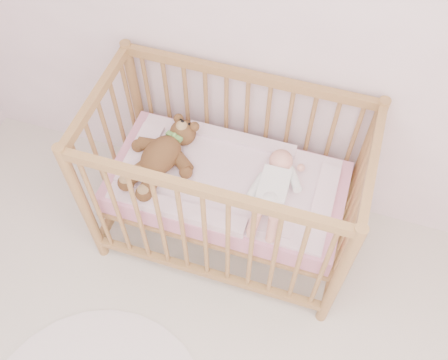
% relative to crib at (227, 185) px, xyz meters
% --- Properties ---
extents(wall_back, '(4.00, 0.02, 2.70)m').
position_rel_crib_xyz_m(wall_back, '(0.23, 0.40, 0.85)').
color(wall_back, white).
rests_on(wall_back, floor).
extents(crib, '(1.36, 0.76, 1.00)m').
position_rel_crib_xyz_m(crib, '(0.00, 0.00, 0.00)').
color(crib, '#A77E47').
rests_on(crib, floor).
extents(mattress, '(1.22, 0.62, 0.13)m').
position_rel_crib_xyz_m(mattress, '(0.00, 0.00, -0.01)').
color(mattress, pink).
rests_on(mattress, crib).
extents(blanket, '(1.10, 0.58, 0.06)m').
position_rel_crib_xyz_m(blanket, '(0.00, 0.00, 0.06)').
color(blanket, '#EEA4C0').
rests_on(blanket, mattress).
extents(baby, '(0.28, 0.55, 0.13)m').
position_rel_crib_xyz_m(baby, '(0.25, -0.02, 0.14)').
color(baby, white).
rests_on(baby, blanket).
extents(teddy_bear, '(0.53, 0.64, 0.15)m').
position_rel_crib_xyz_m(teddy_bear, '(-0.35, -0.02, 0.15)').
color(teddy_bear, brown).
rests_on(teddy_bear, blanket).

